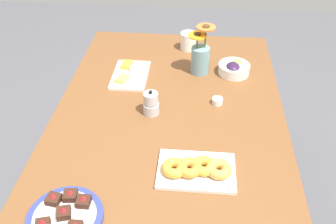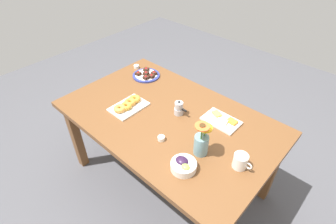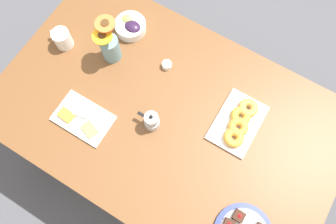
# 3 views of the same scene
# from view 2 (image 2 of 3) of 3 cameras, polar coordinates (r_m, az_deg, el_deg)

# --- Properties ---
(ground_plane) EXTENTS (6.00, 6.00, 0.00)m
(ground_plane) POSITION_cam_2_polar(r_m,az_deg,el_deg) (2.48, 0.00, -14.13)
(ground_plane) COLOR #4C4C51
(dining_table) EXTENTS (1.60, 1.00, 0.74)m
(dining_table) POSITION_cam_2_polar(r_m,az_deg,el_deg) (1.99, 0.00, -2.80)
(dining_table) COLOR brown
(dining_table) RESTS_ON ground_plane
(coffee_mug) EXTENTS (0.12, 0.09, 0.10)m
(coffee_mug) POSITION_cam_2_polar(r_m,az_deg,el_deg) (1.63, 15.49, -10.25)
(coffee_mug) COLOR white
(coffee_mug) RESTS_ON dining_table
(grape_bowl) EXTENTS (0.16, 0.16, 0.07)m
(grape_bowl) POSITION_cam_2_polar(r_m,az_deg,el_deg) (1.58, 3.37, -11.47)
(grape_bowl) COLOR white
(grape_bowl) RESTS_ON dining_table
(cheese_platter) EXTENTS (0.26, 0.17, 0.03)m
(cheese_platter) POSITION_cam_2_polar(r_m,az_deg,el_deg) (1.92, 11.64, -1.80)
(cheese_platter) COLOR white
(cheese_platter) RESTS_ON dining_table
(croissant_platter) EXTENTS (0.19, 0.28, 0.05)m
(croissant_platter) POSITION_cam_2_polar(r_m,az_deg,el_deg) (2.03, -8.67, 1.53)
(croissant_platter) COLOR white
(croissant_platter) RESTS_ON dining_table
(jam_cup_honey) EXTENTS (0.05, 0.05, 0.03)m
(jam_cup_honey) POSITION_cam_2_polar(r_m,az_deg,el_deg) (2.54, -6.89, 9.81)
(jam_cup_honey) COLOR white
(jam_cup_honey) RESTS_ON dining_table
(jam_cup_berry) EXTENTS (0.05, 0.05, 0.03)m
(jam_cup_berry) POSITION_cam_2_polar(r_m,az_deg,el_deg) (1.75, -1.48, -5.71)
(jam_cup_berry) COLOR white
(jam_cup_berry) RESTS_ON dining_table
(dessert_plate) EXTENTS (0.25, 0.25, 0.05)m
(dessert_plate) POSITION_cam_2_polar(r_m,az_deg,el_deg) (2.40, -4.74, 8.02)
(dessert_plate) COLOR navy
(dessert_plate) RESTS_ON dining_table
(flower_vase) EXTENTS (0.10, 0.13, 0.25)m
(flower_vase) POSITION_cam_2_polar(r_m,az_deg,el_deg) (1.63, 7.27, -6.67)
(flower_vase) COLOR #6B939E
(flower_vase) RESTS_ON dining_table
(moka_pot) EXTENTS (0.11, 0.07, 0.12)m
(moka_pot) POSITION_cam_2_polar(r_m,az_deg,el_deg) (1.93, 2.39, 0.77)
(moka_pot) COLOR #B7B7BC
(moka_pot) RESTS_ON dining_table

